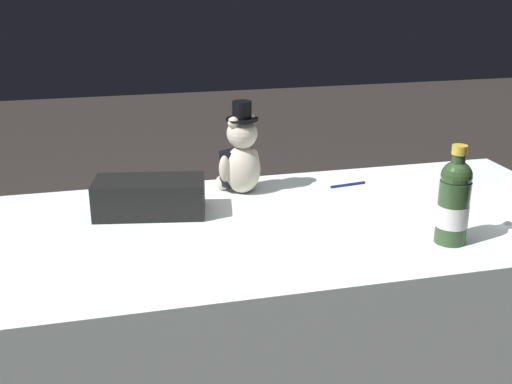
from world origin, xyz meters
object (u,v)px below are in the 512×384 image
Objects in this scene: teddy_bear_groom at (240,157)px; signing_pen at (347,185)px; champagne_bottle at (454,201)px; gift_case_black at (150,197)px.

teddy_bear_groom is 2.21× the size of signing_pen.
signing_pen is (-0.37, 0.03, -0.12)m from teddy_bear_groom.
teddy_bear_groom is at bearing -48.71° from champagne_bottle.
signing_pen is (0.10, -0.50, -0.11)m from champagne_bottle.
champagne_bottle is 0.78× the size of gift_case_black.
teddy_bear_groom is at bearing -157.27° from gift_case_black.
champagne_bottle is at bearing 131.29° from teddy_bear_groom.
teddy_bear_groom reaches higher than champagne_bottle.
teddy_bear_groom is at bearing -5.23° from signing_pen.
gift_case_black is (0.68, 0.10, 0.05)m from signing_pen.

